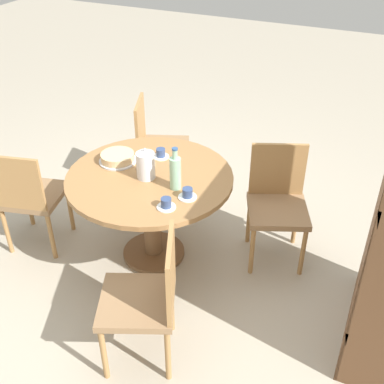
% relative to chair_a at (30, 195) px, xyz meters
% --- Properties ---
extents(ground_plane, '(14.00, 14.00, 0.00)m').
position_rel_chair_a_xyz_m(ground_plane, '(-0.27, 0.87, -0.47)').
color(ground_plane, '#B2A893').
extents(dining_table, '(1.16, 1.16, 0.71)m').
position_rel_chair_a_xyz_m(dining_table, '(-0.27, 0.87, 0.10)').
color(dining_table, brown).
rests_on(dining_table, ground_plane).
extents(chair_a, '(0.51, 0.51, 0.87)m').
position_rel_chair_a_xyz_m(chair_a, '(0.00, 0.00, 0.00)').
color(chair_a, '#A87A47').
rests_on(chair_a, ground_plane).
extents(chair_b, '(0.55, 0.55, 0.87)m').
position_rel_chair_a_xyz_m(chair_b, '(0.54, 1.28, 0.00)').
color(chair_b, '#A87A47').
rests_on(chair_b, ground_plane).
extents(chair_c, '(0.55, 0.55, 0.87)m').
position_rel_chair_a_xyz_m(chair_c, '(-0.67, 1.69, 0.00)').
color(chair_c, '#A87A47').
rests_on(chair_c, ground_plane).
extents(chair_d, '(0.54, 0.54, 0.87)m').
position_rel_chair_a_xyz_m(chair_d, '(-1.10, 0.48, 0.00)').
color(chair_d, '#A87A47').
rests_on(chair_d, ground_plane).
extents(coffee_pot, '(0.13, 0.13, 0.23)m').
position_rel_chair_a_xyz_m(coffee_pot, '(-0.24, 0.86, 0.34)').
color(coffee_pot, silver).
rests_on(coffee_pot, dining_table).
extents(water_bottle, '(0.08, 0.08, 0.30)m').
position_rel_chair_a_xyz_m(water_bottle, '(-0.21, 1.10, 0.36)').
color(water_bottle, '#99C6A3').
rests_on(water_bottle, dining_table).
extents(cake_main, '(0.27, 0.27, 0.07)m').
position_rel_chair_a_xyz_m(cake_main, '(-0.35, 0.57, 0.27)').
color(cake_main, silver).
rests_on(cake_main, dining_table).
extents(cup_a, '(0.12, 0.12, 0.07)m').
position_rel_chair_a_xyz_m(cup_a, '(0.02, 1.15, 0.27)').
color(cup_a, white).
rests_on(cup_a, dining_table).
extents(cup_b, '(0.12, 0.12, 0.07)m').
position_rel_chair_a_xyz_m(cup_b, '(-0.14, 1.22, 0.27)').
color(cup_b, white).
rests_on(cup_b, dining_table).
extents(cup_c, '(0.12, 0.12, 0.07)m').
position_rel_chair_a_xyz_m(cup_c, '(-0.53, 0.82, 0.27)').
color(cup_c, white).
rests_on(cup_c, dining_table).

